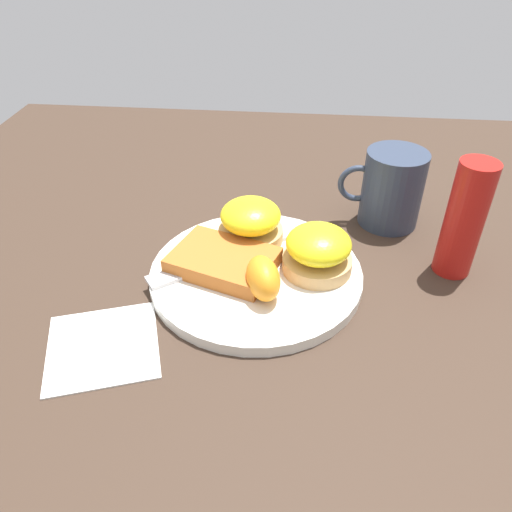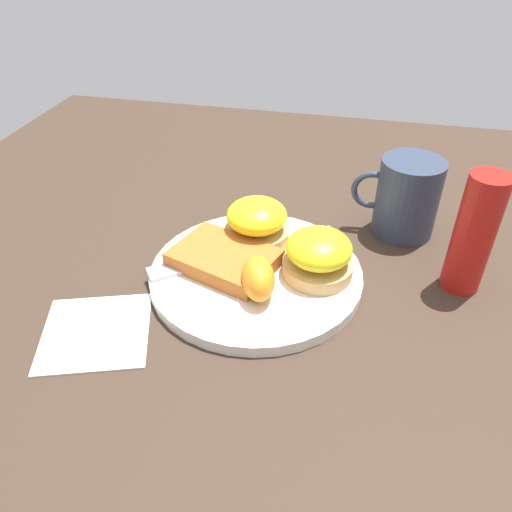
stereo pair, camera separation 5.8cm
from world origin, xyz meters
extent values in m
plane|color=#38281E|center=(0.00, 0.00, 0.00)|extent=(1.10, 1.10, 0.00)
cylinder|color=silver|center=(0.00, 0.00, 0.01)|extent=(0.25, 0.25, 0.01)
cylinder|color=tan|center=(-0.07, -0.01, 0.02)|extent=(0.08, 0.08, 0.02)
ellipsoid|color=yellow|center=(-0.07, -0.01, 0.05)|extent=(0.08, 0.08, 0.04)
cylinder|color=tan|center=(0.01, -0.06, 0.02)|extent=(0.08, 0.08, 0.02)
ellipsoid|color=yellow|center=(0.01, -0.06, 0.05)|extent=(0.08, 0.08, 0.04)
cube|color=#B56025|center=(0.04, 0.00, 0.02)|extent=(0.14, 0.12, 0.02)
ellipsoid|color=orange|center=(-0.01, 0.04, 0.04)|extent=(0.05, 0.07, 0.04)
cube|color=silver|center=(-0.03, -0.06, 0.02)|extent=(0.11, 0.08, 0.00)
cube|color=silver|center=(0.10, 0.03, 0.02)|extent=(0.05, 0.05, 0.00)
cylinder|color=#2D384C|center=(-0.17, -0.14, 0.05)|extent=(0.08, 0.08, 0.10)
torus|color=#2D384C|center=(-0.12, -0.14, 0.06)|extent=(0.05, 0.01, 0.05)
cube|color=white|center=(0.14, 0.12, 0.00)|extent=(0.14, 0.14, 0.00)
cylinder|color=#B21914|center=(-0.24, -0.04, 0.07)|extent=(0.04, 0.04, 0.14)
camera|label=1|loc=(-0.05, 0.46, 0.38)|focal=35.00mm
camera|label=2|loc=(-0.10, 0.45, 0.38)|focal=35.00mm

